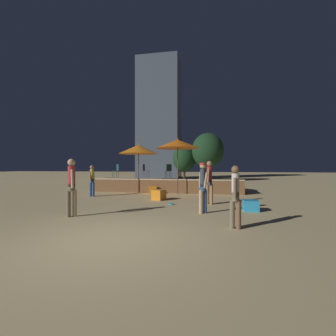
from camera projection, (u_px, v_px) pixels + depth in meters
name	position (u px, v px, depth m)	size (l,w,h in m)	color
ground_plane	(110.00, 240.00, 4.95)	(120.00, 120.00, 0.00)	tan
wooden_deck	(167.00, 185.00, 14.59)	(9.42, 2.28, 0.87)	brown
patio_umbrella_0	(178.00, 144.00, 12.87)	(2.50, 2.50, 3.24)	brown
patio_umbrella_1	(138.00, 149.00, 13.71)	(2.42, 2.42, 3.01)	brown
cube_seat_0	(159.00, 195.00, 10.82)	(0.69, 0.69, 0.49)	orange
cube_seat_1	(153.00, 190.00, 13.23)	(0.56, 0.56, 0.44)	orange
cube_seat_2	(250.00, 206.00, 8.15)	(0.53, 0.53, 0.39)	#2D9EDB
person_0	(203.00, 185.00, 7.74)	(0.36, 0.47, 1.75)	tan
person_1	(72.00, 184.00, 7.21)	(0.40, 0.46, 1.86)	tan
person_2	(209.00, 180.00, 9.56)	(0.30, 0.53, 1.85)	#997051
person_3	(92.00, 180.00, 12.05)	(0.29, 0.47, 1.68)	#2D4C7F
person_4	(235.00, 195.00, 5.83)	(0.29, 0.44, 1.64)	brown
bistro_chair_0	(206.00, 170.00, 14.74)	(0.44, 0.43, 0.90)	#47474C
bistro_chair_1	(145.00, 169.00, 15.35)	(0.41, 0.40, 0.90)	#47474C
bistro_chair_2	(117.00, 169.00, 14.96)	(0.48, 0.48, 0.90)	#1E4C47
bistro_chair_3	(169.00, 169.00, 14.95)	(0.46, 0.46, 0.90)	#1E4C47
frisbee_disc	(171.00, 204.00, 9.53)	(0.26, 0.26, 0.03)	#33B2D8
background_tree_0	(208.00, 151.00, 24.66)	(3.49, 3.49, 5.29)	#3D2B1C
background_tree_1	(184.00, 159.00, 25.86)	(2.66, 2.66, 3.97)	#3D2B1C
distant_building	(160.00, 120.00, 29.29)	(5.27, 4.33, 15.35)	#4C5666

